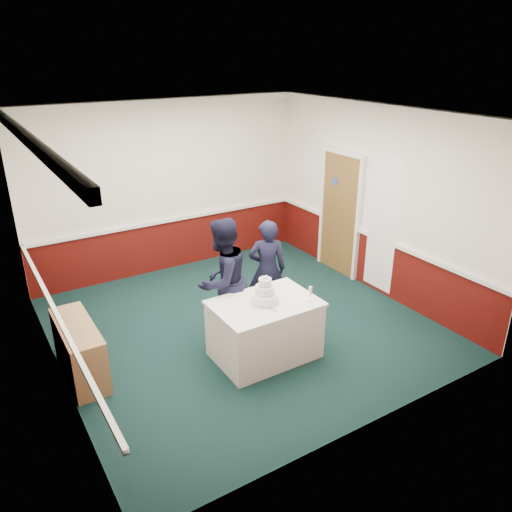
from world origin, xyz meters
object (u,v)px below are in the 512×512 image
sideboard (80,350)px  champagne_flute (310,292)px  wedding_cake (265,294)px  cake_table (265,329)px  cake_knife (272,309)px  person_man (222,281)px  person_woman (267,270)px

sideboard → champagne_flute: size_ratio=5.85×
wedding_cake → cake_table: bearing=-90.0°
champagne_flute → wedding_cake: bearing=150.8°
sideboard → cake_knife: 2.40m
champagne_flute → person_man: size_ratio=0.12×
person_man → sideboard: bearing=-26.2°
cake_table → person_man: size_ratio=0.76×
cake_table → cake_knife: size_ratio=6.00×
cake_table → person_woman: size_ratio=0.87×
cake_table → champagne_flute: champagne_flute is taller
person_man → wedding_cake: bearing=86.9°
cake_table → cake_knife: cake_knife is taller
cake_table → person_man: (-0.23, 0.69, 0.47)m
cake_table → champagne_flute: size_ratio=6.44×
wedding_cake → person_woman: 1.07m
cake_table → champagne_flute: 0.78m
sideboard → cake_knife: cake_knife is taller
sideboard → cake_knife: (2.11, -1.05, 0.44)m
cake_knife → person_man: size_ratio=0.13×
wedding_cake → champagne_flute: wedding_cake is taller
cake_table → sideboard: bearing=158.5°
wedding_cake → cake_knife: wedding_cake is taller
sideboard → person_man: person_man is taller
champagne_flute → person_man: bearing=127.0°
champagne_flute → person_man: (-0.73, 0.97, -0.06)m
wedding_cake → cake_knife: size_ratio=1.65×
cake_knife → champagne_flute: champagne_flute is taller
sideboard → person_woman: size_ratio=0.79×
wedding_cake → person_man: size_ratio=0.21×
wedding_cake → person_man: 0.73m
champagne_flute → person_woman: (0.10, 1.16, -0.17)m
cake_table → person_man: person_man is taller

